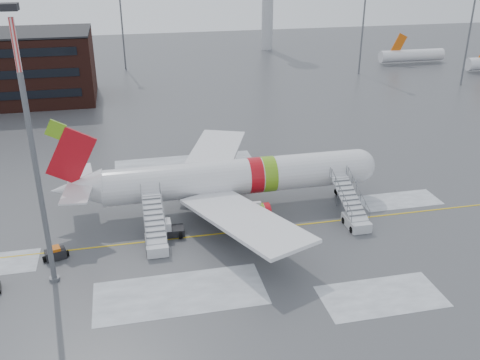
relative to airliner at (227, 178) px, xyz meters
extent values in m
plane|color=#494C4F|center=(-0.92, -4.59, -3.42)|extent=(260.00, 260.00, 0.00)
cylinder|color=silver|center=(0.95, 0.00, 0.08)|extent=(28.00, 3.80, 3.80)
sphere|color=silver|center=(14.95, 0.00, 0.08)|extent=(3.80, 3.80, 3.80)
cube|color=black|center=(16.00, 0.00, 0.58)|extent=(1.09, 1.60, 0.97)
cone|color=silver|center=(-15.45, 0.00, 0.33)|extent=(5.20, 3.72, 3.72)
cube|color=#B10D17|center=(-15.55, 0.00, 3.88)|extent=(5.27, 0.30, 6.09)
cube|color=#6FA91B|center=(-16.65, 0.00, 6.68)|extent=(2.16, 0.26, 2.16)
cube|color=silver|center=(-15.25, 2.60, 0.98)|extent=(3.07, 4.85, 0.18)
cube|color=silver|center=(-15.25, -2.60, 0.98)|extent=(3.07, 4.85, 0.18)
cube|color=silver|center=(-0.05, 8.50, -0.52)|extent=(10.72, 15.97, 1.13)
cube|color=silver|center=(-0.05, -8.50, -0.52)|extent=(10.72, 15.97, 1.13)
cylinder|color=silver|center=(1.45, 5.20, -1.87)|extent=(3.40, 2.10, 2.10)
cylinder|color=silver|center=(1.45, -5.20, -1.87)|extent=(3.40, 2.10, 2.10)
cylinder|color=#595B60|center=(12.95, 0.00, -2.52)|extent=(0.20, 0.20, 1.80)
cylinder|color=black|center=(12.95, 0.00, -2.97)|extent=(0.90, 0.56, 0.90)
cylinder|color=black|center=(0.45, 2.40, -2.97)|extent=(0.90, 0.56, 0.90)
cylinder|color=black|center=(0.45, -2.40, -2.97)|extent=(0.90, 0.56, 0.90)
cube|color=silver|center=(11.82, -7.30, -2.87)|extent=(2.00, 3.20, 1.00)
cube|color=silver|center=(11.82, -5.20, -1.19)|extent=(1.90, 5.87, 2.52)
cube|color=silver|center=(11.82, -1.90, -0.02)|extent=(1.90, 1.40, 0.15)
cylinder|color=#595B60|center=(11.82, -2.30, -1.72)|extent=(0.16, 0.16, 3.40)
cylinder|color=black|center=(10.92, -8.30, -3.07)|extent=(0.25, 0.70, 0.70)
cylinder|color=black|center=(12.72, -6.30, -3.07)|extent=(0.25, 0.70, 0.70)
cube|color=silver|center=(-8.23, -7.30, -2.87)|extent=(2.00, 3.20, 1.00)
cube|color=silver|center=(-8.23, -5.20, -1.19)|extent=(1.90, 5.87, 2.52)
cube|color=silver|center=(-8.23, -1.90, -0.02)|extent=(1.90, 1.40, 0.15)
cylinder|color=#595B60|center=(-8.23, -2.30, -1.72)|extent=(0.16, 0.16, 3.40)
cylinder|color=black|center=(-9.13, -8.30, -3.07)|extent=(0.25, 0.70, 0.70)
cylinder|color=black|center=(-7.33, -6.30, -3.07)|extent=(0.25, 0.70, 0.70)
cube|color=black|center=(-6.84, -4.90, -2.95)|extent=(2.94, 1.60, 0.73)
cube|color=silver|center=(-7.36, -4.89, -2.22)|extent=(1.48, 1.48, 0.94)
cube|color=black|center=(-7.36, -4.89, -1.85)|extent=(1.27, 1.37, 0.16)
cylinder|color=black|center=(-7.90, -5.62, -3.05)|extent=(0.32, 0.73, 0.73)
cylinder|color=black|center=(-5.81, -5.64, -3.05)|extent=(0.32, 0.73, 0.73)
cylinder|color=black|center=(-7.88, -4.16, -3.05)|extent=(0.32, 0.73, 0.73)
cylinder|color=black|center=(-5.79, -4.18, -3.05)|extent=(0.32, 0.73, 0.73)
cylinder|color=black|center=(-21.47, -10.28, -3.28)|extent=(0.22, 0.30, 0.28)
cube|color=black|center=(-17.34, -6.83, -2.93)|extent=(2.01, 1.54, 0.89)
cube|color=#C1530B|center=(-17.34, -6.83, -2.40)|extent=(1.13, 1.19, 0.35)
cylinder|color=black|center=(-18.05, -6.83, -3.15)|extent=(1.00, 0.77, 0.53)
cylinder|color=black|center=(-16.64, -6.83, -3.15)|extent=(1.00, 0.77, 0.53)
cylinder|color=#595B60|center=(-17.17, -10.34, 5.53)|extent=(0.44, 0.44, 17.90)
cylinder|color=#CC7272|center=(-17.17, -10.34, 16.27)|extent=(0.40, 0.40, 4.03)
cube|color=black|center=(-17.17, -10.34, 18.96)|extent=(1.20, 1.20, 0.50)
cylinder|color=#595B60|center=(-17.17, -10.34, -3.27)|extent=(0.90, 0.90, 0.30)
cylinder|color=#595B60|center=(41.08, 57.41, 6.18)|extent=(0.36, 0.36, 19.20)
cylinder|color=#595B60|center=(-8.92, 73.41, 6.18)|extent=(0.36, 0.36, 19.20)
cylinder|color=#595B60|center=(57.08, 43.41, 6.18)|extent=(0.36, 0.36, 19.20)
camera|label=1|loc=(-10.06, -51.15, 22.97)|focal=40.00mm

